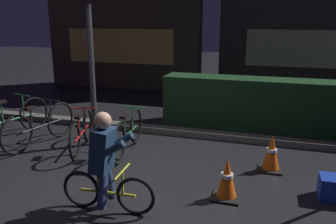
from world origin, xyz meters
TOP-DOWN VIEW (x-y plane):
  - ground_plane at (0.00, 0.00)m, footprint 40.00×40.00m
  - sidewalk_curb at (0.00, 2.20)m, footprint 12.00×0.24m
  - hedge_row at (1.80, 3.10)m, footprint 4.80×0.70m
  - storefront_left at (-3.24, 6.50)m, footprint 5.24×0.54m
  - storefront_right at (2.72, 7.20)m, footprint 5.65×0.54m
  - street_post at (-1.41, 1.20)m, footprint 0.10×0.10m
  - parked_bike_leftmost at (-3.16, 1.06)m, footprint 0.51×1.72m
  - parked_bike_left_mid at (-2.35, 0.86)m, footprint 0.46×1.72m
  - parked_bike_center_left at (-1.48, 0.86)m, footprint 0.55×1.49m
  - parked_bike_center_right at (-0.65, 0.99)m, footprint 0.46×1.64m
  - traffic_cone_near at (1.22, -0.10)m, footprint 0.36×0.36m
  - traffic_cone_far at (1.74, 0.97)m, footprint 0.36×0.36m
  - cyclist at (-0.13, -0.83)m, footprint 1.19×0.50m

SIDE VIEW (x-z plane):
  - ground_plane at x=0.00m, z-range 0.00..0.00m
  - sidewalk_curb at x=0.00m, z-range 0.00..0.12m
  - traffic_cone_near at x=1.22m, z-range -0.01..0.54m
  - traffic_cone_far at x=1.74m, z-range -0.01..0.56m
  - parked_bike_center_left at x=-1.48m, z-range -0.03..0.68m
  - parked_bike_center_right at x=-0.65m, z-range -0.03..0.72m
  - parked_bike_left_mid at x=-2.35m, z-range -0.04..0.76m
  - parked_bike_leftmost at x=-3.16m, z-range -0.04..0.77m
  - hedge_row at x=1.80m, z-range 0.00..1.07m
  - cyclist at x=-0.13m, z-range 0.01..1.25m
  - street_post at x=-1.41m, z-range 0.00..2.51m
  - storefront_right at x=2.72m, z-range -0.01..4.00m
  - storefront_left at x=-3.24m, z-range -0.01..4.90m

